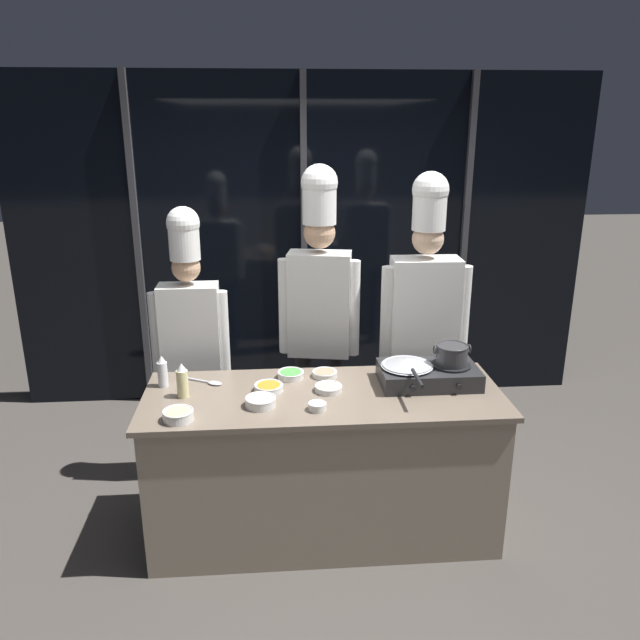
{
  "coord_description": "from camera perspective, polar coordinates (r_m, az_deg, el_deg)",
  "views": [
    {
      "loc": [
        -0.27,
        -3.16,
        2.35
      ],
      "look_at": [
        0.0,
        0.25,
        1.23
      ],
      "focal_mm": 35.0,
      "sensor_mm": 36.0,
      "label": 1
    }
  ],
  "objects": [
    {
      "name": "chef_head",
      "position": [
        4.05,
        -11.8,
        -0.53
      ],
      "size": [
        0.49,
        0.2,
        1.84
      ],
      "rotation": [
        0.0,
        0.0,
        3.15
      ],
      "color": "#2D3856",
      "rests_on": "ground_plane"
    },
    {
      "name": "prep_bowl_garlic",
      "position": [
        3.3,
        -0.25,
        -7.85
      ],
      "size": [
        0.1,
        0.1,
        0.04
      ],
      "color": "white",
      "rests_on": "demo_counter"
    },
    {
      "name": "prep_bowl_ginger",
      "position": [
        3.28,
        -12.85,
        -8.43
      ],
      "size": [
        0.16,
        0.16,
        0.06
      ],
      "color": "white",
      "rests_on": "demo_counter"
    },
    {
      "name": "prep_bowl_shrimp",
      "position": [
        3.52,
        0.77,
        -6.21
      ],
      "size": [
        0.16,
        0.16,
        0.04
      ],
      "color": "white",
      "rests_on": "demo_counter"
    },
    {
      "name": "stock_pot",
      "position": [
        3.65,
        11.95,
        -3.07
      ],
      "size": [
        0.21,
        0.18,
        0.12
      ],
      "color": "#333335",
      "rests_on": "portable_stove"
    },
    {
      "name": "prep_bowl_carrots",
      "position": [
        3.53,
        -4.72,
        -6.14
      ],
      "size": [
        0.16,
        0.16,
        0.04
      ],
      "color": "white",
      "rests_on": "demo_counter"
    },
    {
      "name": "prep_bowl_scallions",
      "position": [
        3.69,
        -2.7,
        -4.96
      ],
      "size": [
        0.16,
        0.16,
        0.04
      ],
      "color": "white",
      "rests_on": "demo_counter"
    },
    {
      "name": "chef_line",
      "position": [
        4.07,
        9.52,
        1.25
      ],
      "size": [
        0.57,
        0.24,
        2.04
      ],
      "rotation": [
        0.0,
        0.0,
        3.1
      ],
      "color": "#4C4C51",
      "rests_on": "ground_plane"
    },
    {
      "name": "serving_spoon_slotted",
      "position": [
        3.68,
        -10.06,
        -5.62
      ],
      "size": [
        0.26,
        0.16,
        0.02
      ],
      "color": "#B2B5BA",
      "rests_on": "demo_counter"
    },
    {
      "name": "window_wall_back",
      "position": [
        5.2,
        -1.48,
        6.96
      ],
      "size": [
        4.74,
        0.09,
        2.7
      ],
      "color": "black",
      "rests_on": "ground_plane"
    },
    {
      "name": "demo_counter",
      "position": [
        3.71,
        0.31,
        -12.93
      ],
      "size": [
        2.0,
        0.76,
        0.88
      ],
      "color": "gray",
      "rests_on": "ground_plane"
    },
    {
      "name": "ground_plane",
      "position": [
        3.95,
        0.3,
        -18.45
      ],
      "size": [
        24.0,
        24.0,
        0.0
      ],
      "primitive_type": "plane",
      "color": "#47423D"
    },
    {
      "name": "frying_pan",
      "position": [
        3.59,
        7.98,
        -3.86
      ],
      "size": [
        0.3,
        0.52,
        0.05
      ],
      "color": "#ADAFB5",
      "rests_on": "portable_stove"
    },
    {
      "name": "prep_bowl_mushrooms",
      "position": [
        3.71,
        0.44,
        -4.9
      ],
      "size": [
        0.15,
        0.15,
        0.04
      ],
      "color": "white",
      "rests_on": "demo_counter"
    },
    {
      "name": "prep_bowl_onion",
      "position": [
        3.36,
        -5.47,
        -7.39
      ],
      "size": [
        0.16,
        0.16,
        0.05
      ],
      "color": "white",
      "rests_on": "demo_counter"
    },
    {
      "name": "portable_stove",
      "position": [
        3.66,
        9.89,
        -4.93
      ],
      "size": [
        0.56,
        0.35,
        0.12
      ],
      "color": "#28282B",
      "rests_on": "demo_counter"
    },
    {
      "name": "squeeze_bottle_clear",
      "position": [
        3.66,
        -14.21,
        -4.61
      ],
      "size": [
        0.06,
        0.06,
        0.19
      ],
      "color": "white",
      "rests_on": "demo_counter"
    },
    {
      "name": "chef_sous",
      "position": [
        4.05,
        -0.05,
        2.21
      ],
      "size": [
        0.52,
        0.28,
        2.08
      ],
      "rotation": [
        0.0,
        0.0,
        2.96
      ],
      "color": "#232326",
      "rests_on": "ground_plane"
    },
    {
      "name": "squeeze_bottle_oil",
      "position": [
        3.5,
        -12.47,
        -5.46
      ],
      "size": [
        0.06,
        0.06,
        0.2
      ],
      "color": "beige",
      "rests_on": "demo_counter"
    }
  ]
}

